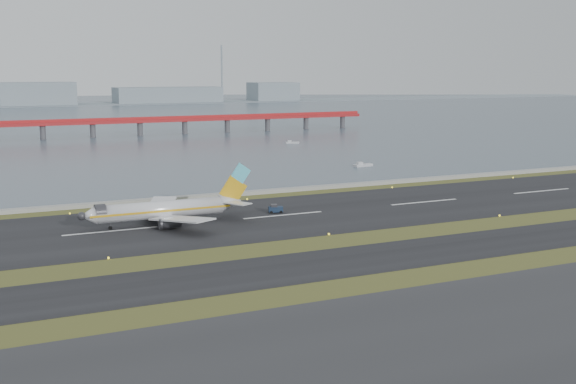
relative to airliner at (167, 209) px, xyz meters
name	(u,v)px	position (x,y,z in m)	size (l,w,h in m)	color
ground	(347,243)	(27.26, -31.61, -3.46)	(1000.00, 1000.00, 0.00)	#354117
apron_strip	(560,334)	(27.26, -86.61, -3.41)	(1000.00, 50.00, 0.10)	#29292B
taxiway_strip	(380,257)	(27.26, -43.61, -3.41)	(1000.00, 18.00, 0.10)	black
runway_strip	(283,215)	(27.26, -1.61, -3.41)	(1000.00, 45.00, 0.10)	black
seawall	(237,194)	(27.26, 28.39, -2.96)	(1000.00, 2.50, 1.00)	#999994
bay_water	(48,114)	(27.26, 428.39, -3.46)	(1400.00, 800.00, 1.30)	#444F61
red_pier	(140,122)	(47.26, 218.39, 3.82)	(260.00, 5.00, 10.20)	maroon
far_shoreline	(41,99)	(40.88, 588.39, 2.61)	(1400.00, 80.00, 60.50)	gray
airliner	(167,209)	(0.00, 0.00, 0.00)	(38.52, 32.89, 12.80)	silver
pushback_tug	(275,209)	(26.81, 1.78, -2.42)	(3.75, 2.81, 2.14)	#16253C
workboat_near	(362,165)	(88.86, 65.17, -2.90)	(7.57, 3.30, 1.78)	silver
workboat_far	(292,142)	(101.25, 148.84, -2.99)	(6.44, 3.85, 1.49)	silver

